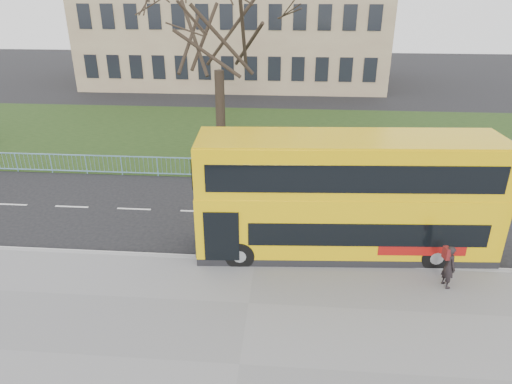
# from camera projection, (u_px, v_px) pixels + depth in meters

# --- Properties ---
(ground) EXTENTS (120.00, 120.00, 0.00)m
(ground) POSITION_uv_depth(u_px,v_px,m) (258.00, 241.00, 18.49)
(ground) COLOR black
(ground) RESTS_ON ground
(pavement) EXTENTS (80.00, 10.50, 0.12)m
(pavement) POSITION_uv_depth(u_px,v_px,m) (239.00, 366.00, 12.33)
(pavement) COLOR slate
(pavement) RESTS_ON ground
(kerb) EXTENTS (80.00, 0.20, 0.14)m
(kerb) POSITION_uv_depth(u_px,v_px,m) (255.00, 261.00, 17.06)
(kerb) COLOR gray
(kerb) RESTS_ON ground
(grass_verge) EXTENTS (80.00, 15.40, 0.08)m
(grass_verge) POSITION_uv_depth(u_px,v_px,m) (274.00, 136.00, 31.48)
(grass_verge) COLOR #1B3212
(grass_verge) RESTS_ON ground
(guard_railing) EXTENTS (40.00, 0.12, 1.10)m
(guard_railing) POSITION_uv_depth(u_px,v_px,m) (268.00, 170.00, 24.27)
(guard_railing) COLOR #7BB4DC
(guard_railing) RESTS_ON ground
(bare_tree) EXTENTS (8.46, 8.46, 12.09)m
(bare_tree) POSITION_uv_depth(u_px,v_px,m) (218.00, 52.00, 25.30)
(bare_tree) COLOR black
(bare_tree) RESTS_ON grass_verge
(civic_building) EXTENTS (30.00, 15.00, 14.00)m
(civic_building) POSITION_uv_depth(u_px,v_px,m) (236.00, 13.00, 47.82)
(civic_building) COLOR #8B7158
(civic_building) RESTS_ON ground
(yellow_bus) EXTENTS (11.08, 3.29, 4.58)m
(yellow_bus) POSITION_uv_depth(u_px,v_px,m) (346.00, 194.00, 16.78)
(yellow_bus) COLOR #DDAF09
(yellow_bus) RESTS_ON ground
(pedestrian) EXTENTS (0.51, 0.64, 1.55)m
(pedestrian) POSITION_uv_depth(u_px,v_px,m) (449.00, 267.00, 15.23)
(pedestrian) COLOR black
(pedestrian) RESTS_ON pavement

